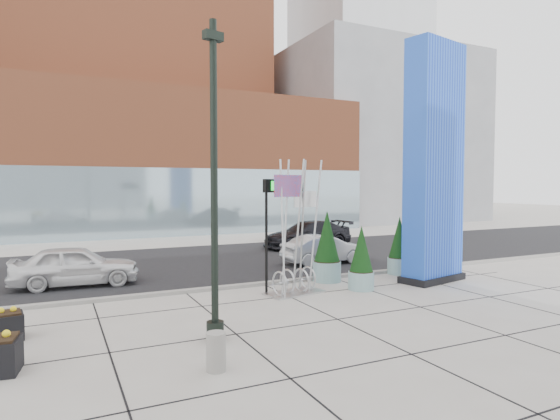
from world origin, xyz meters
name	(u,v)px	position (x,y,z in m)	size (l,w,h in m)	color
ground	(289,315)	(0.00, 0.00, 0.00)	(160.00, 160.00, 0.00)	#9E9991
street_asphalt	(195,263)	(0.00, 10.00, 0.01)	(80.00, 12.00, 0.02)	black
curb_edge	(240,286)	(0.00, 4.00, 0.06)	(80.00, 0.30, 0.12)	gray
tower_podium	(150,164)	(1.00, 27.00, 5.50)	(34.00, 10.00, 11.00)	#9E4E2D
tower_glass_front	(163,202)	(1.00, 22.20, 2.50)	(34.00, 0.60, 5.00)	#8CA5B2
building_grey_parking	(366,139)	(26.00, 32.00, 9.00)	(20.00, 18.00, 18.00)	slate
building_pale_office	(358,29)	(36.00, 48.00, 27.50)	(16.00, 16.00, 55.00)	#B2B7BC
blue_pylon	(434,167)	(7.18, 1.82, 4.43)	(2.95, 1.79, 9.17)	#0D2FC3
lamp_post	(214,212)	(-2.63, -1.26, 3.10)	(0.51, 0.42, 7.56)	black
public_art_sculpture	(295,258)	(1.38, 2.30, 1.22)	(2.20, 1.39, 4.64)	#B8BABE
concrete_bollard	(216,352)	(-3.17, -3.00, 0.39)	(0.40, 0.40, 0.78)	gray
overhead_street_sign	(284,195)	(1.21, 2.80, 3.39)	(1.81, 0.75, 3.95)	black
round_planter_east	(399,247)	(7.00, 3.56, 1.15)	(0.97, 0.97, 2.43)	#81ABAE
round_planter_mid	(327,248)	(3.47, 3.60, 1.30)	(1.10, 1.10, 2.75)	#81ABAE
round_planter_west	(361,259)	(3.80, 1.80, 1.09)	(0.92, 0.92, 2.31)	#81ABAE
car_white_west	(76,266)	(-5.38, 6.82, 0.75)	(1.78, 4.43, 1.51)	white
car_silver_mid	(324,250)	(5.50, 7.15, 0.67)	(1.43, 4.10, 1.35)	#ADB1B5
car_dark_east	(308,235)	(7.52, 12.42, 0.79)	(2.22, 5.47, 1.59)	black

